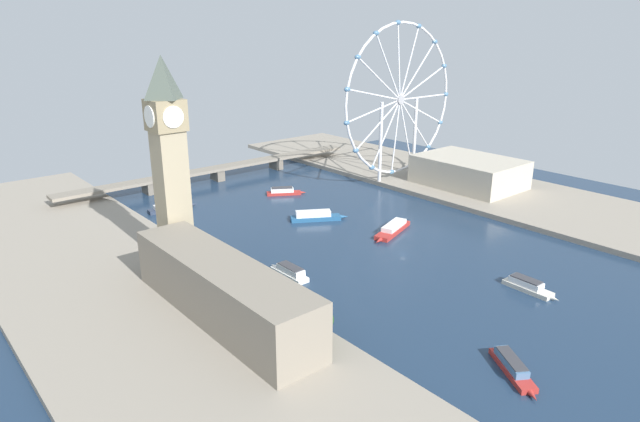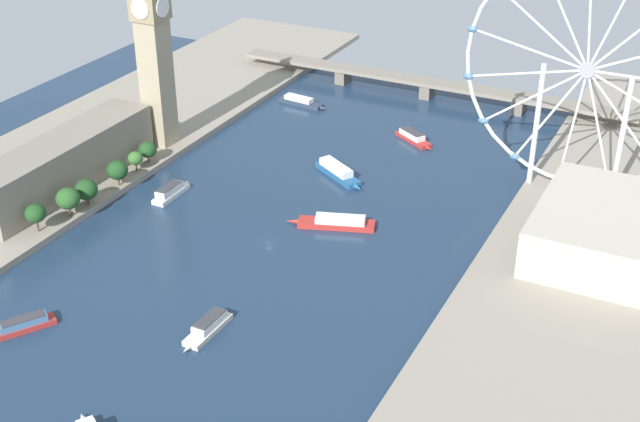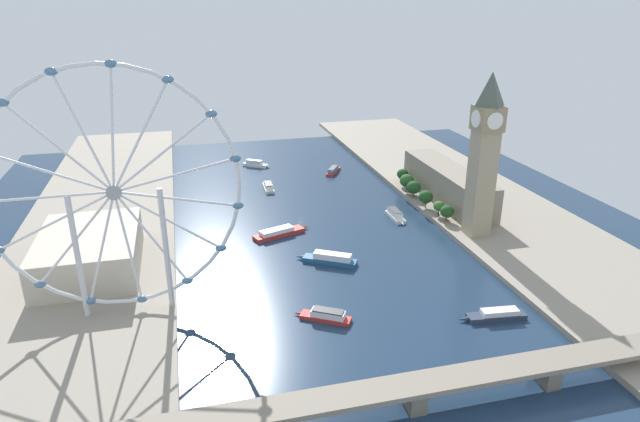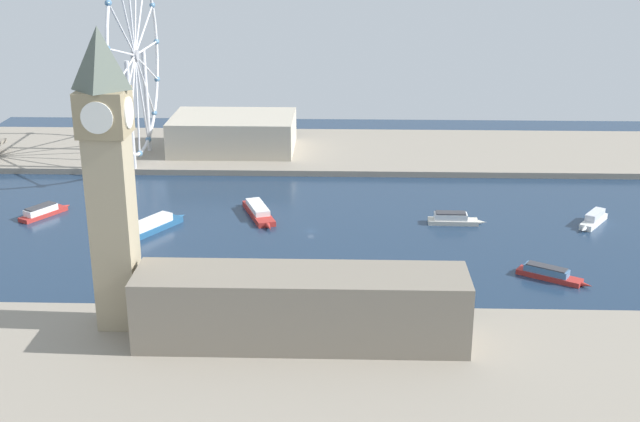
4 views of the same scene
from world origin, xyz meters
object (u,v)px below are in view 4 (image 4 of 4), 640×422
at_px(tour_boat_2, 594,219).
at_px(tour_boat_7, 549,274).
at_px(ferris_wheel, 135,57).
at_px(tour_boat_6, 453,219).
at_px(tour_boat_1, 154,225).
at_px(tour_boat_5, 261,283).
at_px(tour_boat_3, 43,212).
at_px(tour_boat_0, 259,212).
at_px(clock_tower, 109,177).
at_px(riverside_hall, 233,133).
at_px(parliament_block, 302,308).

xyz_separation_m(tour_boat_2, tour_boat_7, (-58.33, 32.26, -0.31)).
bearing_deg(ferris_wheel, tour_boat_6, -119.40).
bearing_deg(tour_boat_1, tour_boat_5, -107.58).
bearing_deg(ferris_wheel, tour_boat_3, 163.16).
relative_size(ferris_wheel, tour_boat_0, 2.93).
bearing_deg(tour_boat_1, clock_tower, -142.88).
relative_size(clock_tower, tour_boat_1, 2.96).
distance_m(tour_boat_3, tour_boat_5, 127.25).
bearing_deg(tour_boat_5, tour_boat_3, -35.78).
xyz_separation_m(tour_boat_3, tour_boat_7, (-61.79, -208.21, -0.17)).
bearing_deg(riverside_hall, tour_boat_3, 145.61).
distance_m(clock_tower, tour_boat_1, 103.72).
distance_m(tour_boat_1, tour_boat_2, 187.74).
height_order(tour_boat_0, tour_boat_6, tour_boat_6).
bearing_deg(tour_boat_2, tour_boat_6, -54.60).
bearing_deg(clock_tower, tour_boat_1, 6.19).
distance_m(parliament_block, riverside_hall, 227.21).
height_order(ferris_wheel, tour_boat_5, ferris_wheel).
relative_size(tour_boat_1, tour_boat_6, 1.25).
xyz_separation_m(tour_boat_0, tour_boat_2, (-6.72, -145.08, 0.30)).
relative_size(ferris_wheel, tour_boat_7, 4.25).
height_order(clock_tower, riverside_hall, clock_tower).
relative_size(tour_boat_2, tour_boat_6, 0.89).
distance_m(parliament_block, tour_boat_5, 48.46).
bearing_deg(tour_boat_1, tour_boat_0, -34.22).
xyz_separation_m(riverside_hall, tour_boat_3, (-104.37, 71.44, -10.35)).
xyz_separation_m(clock_tower, tour_boat_0, (110.49, -32.35, -49.36)).
distance_m(tour_boat_0, tour_boat_3, 95.45).
xyz_separation_m(clock_tower, tour_boat_1, (90.95, 9.87, -48.89)).
height_order(parliament_block, tour_boat_2, parliament_block).
relative_size(tour_boat_1, tour_boat_7, 1.24).
bearing_deg(tour_boat_0, clock_tower, -35.64).
height_order(tour_boat_2, tour_boat_5, tour_boat_2).
bearing_deg(ferris_wheel, tour_boat_5, -153.32).
bearing_deg(clock_tower, tour_boat_3, 30.45).
bearing_deg(tour_boat_2, parliament_block, -11.78).
xyz_separation_m(parliament_block, tour_boat_6, (113.18, -59.34, -11.99)).
distance_m(tour_boat_0, tour_boat_2, 145.24).
relative_size(tour_boat_0, tour_boat_7, 1.45).
bearing_deg(tour_boat_1, tour_boat_2, -55.15).
relative_size(clock_tower, parliament_block, 0.94).
bearing_deg(tour_boat_6, tour_boat_2, 2.41).
height_order(tour_boat_2, tour_boat_7, tour_boat_2).
height_order(clock_tower, tour_boat_6, clock_tower).
relative_size(tour_boat_0, tour_boat_3, 1.49).
relative_size(clock_tower, riverside_hall, 1.38).
relative_size(tour_boat_3, tour_boat_7, 0.97).
relative_size(parliament_block, riverside_hall, 1.48).
distance_m(tour_boat_5, tour_boat_7, 105.05).
xyz_separation_m(tour_boat_1, tour_boat_5, (-57.27, -50.65, -0.13)).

